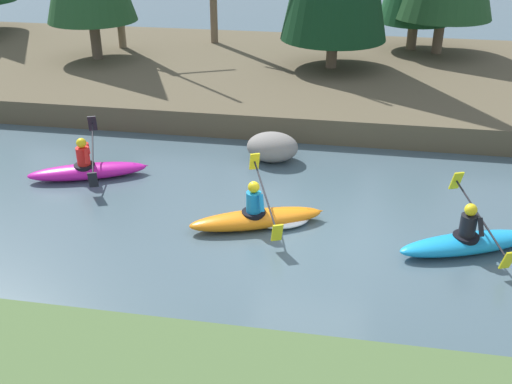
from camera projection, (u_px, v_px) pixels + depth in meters
The scene contains 6 objects.
ground_plane at pixel (311, 234), 11.76m from camera, with size 90.00×90.00×0.00m, color #425660.
riverbank_far at pixel (338, 78), 20.24m from camera, with size 44.00×10.38×0.69m.
kayaker_lead at pixel (469, 241), 11.13m from camera, with size 2.72×1.98×1.20m.
kayaker_middle at pixel (262, 217), 11.98m from camera, with size 2.72×1.98×1.20m.
kayaker_trailing at pixel (88, 169), 13.96m from camera, with size 2.73×1.99×1.20m.
boulder_midstream at pixel (272, 147), 14.80m from camera, with size 1.28×1.00×0.72m.
Camera 1 is at (0.67, -10.14, 6.08)m, focal length 42.00 mm.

